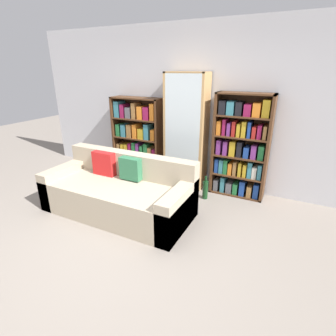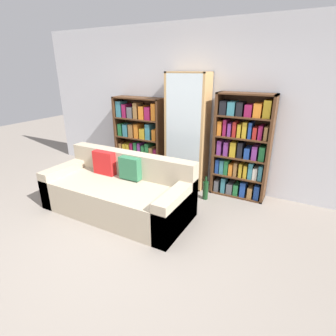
{
  "view_description": "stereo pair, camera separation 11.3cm",
  "coord_description": "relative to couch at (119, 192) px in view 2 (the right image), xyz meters",
  "views": [
    {
      "loc": [
        1.74,
        -2.0,
        2.0
      ],
      "look_at": [
        0.04,
        1.38,
        0.54
      ],
      "focal_mm": 28.0,
      "sensor_mm": 36.0,
      "label": 1
    },
    {
      "loc": [
        1.84,
        -1.95,
        2.0
      ],
      "look_at": [
        0.04,
        1.38,
        0.54
      ],
      "focal_mm": 28.0,
      "sensor_mm": 36.0,
      "label": 2
    }
  ],
  "objects": [
    {
      "name": "ground_plane",
      "position": [
        0.44,
        -0.74,
        -0.29
      ],
      "size": [
        16.0,
        16.0,
        0.0
      ],
      "primitive_type": "plane",
      "color": "gray"
    },
    {
      "name": "wall_back",
      "position": [
        0.44,
        1.56,
        1.06
      ],
      "size": [
        6.41,
        0.06,
        2.7
      ],
      "color": "silver",
      "rests_on": "ground"
    },
    {
      "name": "couch",
      "position": [
        0.0,
        0.0,
        0.0
      ],
      "size": [
        2.14,
        0.94,
        0.82
      ],
      "color": "tan",
      "rests_on": "ground"
    },
    {
      "name": "bookshelf_left",
      "position": [
        -0.52,
        1.36,
        0.42
      ],
      "size": [
        0.99,
        0.32,
        1.5
      ],
      "color": "#4C2D19",
      "rests_on": "ground"
    },
    {
      "name": "display_cabinet",
      "position": [
        0.48,
        1.34,
        0.66
      ],
      "size": [
        0.7,
        0.36,
        1.94
      ],
      "color": "tan",
      "rests_on": "ground"
    },
    {
      "name": "bookshelf_right",
      "position": [
        1.41,
        1.36,
        0.51
      ],
      "size": [
        0.86,
        0.32,
        1.65
      ],
      "color": "#4C2D19",
      "rests_on": "ground"
    },
    {
      "name": "wine_bottle",
      "position": [
        1.0,
        0.95,
        -0.14
      ],
      "size": [
        0.09,
        0.09,
        0.39
      ],
      "color": "#143819",
      "rests_on": "ground"
    }
  ]
}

